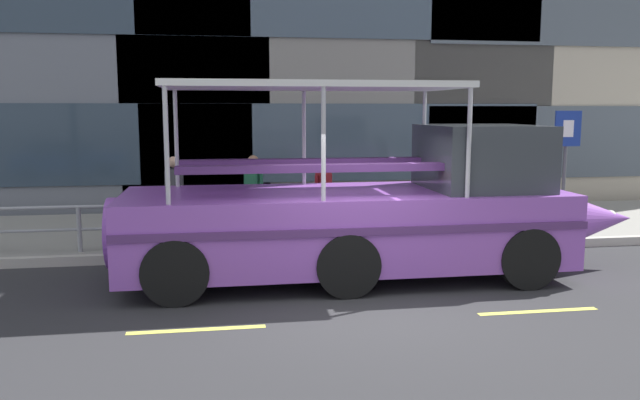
% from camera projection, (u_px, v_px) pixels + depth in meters
% --- Properties ---
extents(ground_plane, '(120.00, 120.00, 0.00)m').
position_uv_depth(ground_plane, '(362.00, 303.00, 9.38)').
color(ground_plane, '#2B2B2D').
extents(sidewalk, '(32.00, 4.80, 0.18)m').
position_uv_depth(sidewalk, '(309.00, 228.00, 14.84)').
color(sidewalk, gray).
rests_on(sidewalk, ground_plane).
extents(curb_edge, '(32.00, 0.18, 0.18)m').
position_uv_depth(curb_edge, '(327.00, 251.00, 12.41)').
color(curb_edge, '#B2ADA3').
rests_on(curb_edge, ground_plane).
extents(lane_centreline, '(25.80, 0.12, 0.01)m').
position_uv_depth(lane_centreline, '(375.00, 320.00, 8.63)').
color(lane_centreline, '#DBD64C').
rests_on(lane_centreline, ground_plane).
extents(curb_guardrail, '(11.66, 0.09, 0.89)m').
position_uv_depth(curb_guardrail, '(296.00, 215.00, 12.55)').
color(curb_guardrail, gray).
rests_on(curb_guardrail, sidewalk).
extents(parking_sign, '(0.60, 0.12, 2.65)m').
position_uv_depth(parking_sign, '(566.00, 150.00, 13.62)').
color(parking_sign, '#4C4F54').
rests_on(parking_sign, sidewalk).
extents(duck_tour_boat, '(9.22, 2.55, 3.30)m').
position_uv_depth(duck_tour_boat, '(376.00, 213.00, 10.77)').
color(duck_tour_boat, purple).
rests_on(duck_tour_boat, ground_plane).
extents(pedestrian_near_bow, '(0.42, 0.35, 1.75)m').
position_uv_depth(pedestrian_near_bow, '(474.00, 183.00, 14.01)').
color(pedestrian_near_bow, '#47423D').
rests_on(pedestrian_near_bow, sidewalk).
extents(pedestrian_mid_left, '(0.41, 0.31, 1.63)m').
position_uv_depth(pedestrian_mid_left, '(323.00, 191.00, 13.27)').
color(pedestrian_mid_left, black).
rests_on(pedestrian_mid_left, sidewalk).
extents(pedestrian_mid_right, '(0.39, 0.37, 1.73)m').
position_uv_depth(pedestrian_mid_right, '(254.00, 188.00, 13.26)').
color(pedestrian_mid_right, black).
rests_on(pedestrian_mid_right, sidewalk).
extents(pedestrian_near_stern, '(0.41, 0.34, 1.71)m').
position_uv_depth(pedestrian_near_stern, '(174.00, 189.00, 13.25)').
color(pedestrian_near_stern, '#47423D').
rests_on(pedestrian_near_stern, sidewalk).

